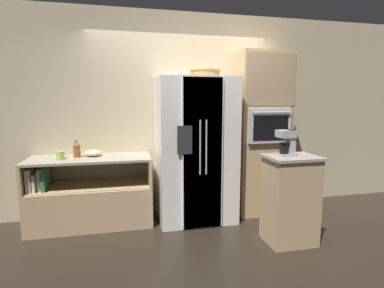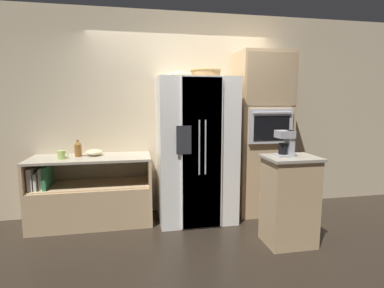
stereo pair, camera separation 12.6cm
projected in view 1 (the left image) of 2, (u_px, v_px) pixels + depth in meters
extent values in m
plane|color=black|center=(186.00, 219.00, 4.05)|extent=(20.00, 20.00, 0.00)
cube|color=beige|center=(180.00, 114.00, 4.28)|extent=(12.00, 0.06, 2.80)
cube|color=tan|center=(92.00, 205.00, 3.85)|extent=(1.50, 0.62, 0.51)
cube|color=tan|center=(91.00, 185.00, 3.81)|extent=(1.44, 0.57, 0.02)
cube|color=tan|center=(27.00, 176.00, 3.63)|extent=(0.04, 0.62, 0.34)
cube|color=tan|center=(149.00, 170.00, 3.95)|extent=(0.04, 0.62, 0.34)
cube|color=#ADA38E|center=(90.00, 159.00, 3.76)|extent=(1.50, 0.62, 0.03)
cube|color=silver|center=(32.00, 178.00, 3.62)|extent=(0.05, 0.41, 0.27)
cube|color=silver|center=(37.00, 181.00, 3.63)|extent=(0.03, 0.40, 0.20)
cube|color=silver|center=(41.00, 178.00, 3.64)|extent=(0.04, 0.31, 0.25)
cube|color=#337A4C|center=(46.00, 177.00, 3.65)|extent=(0.04, 0.40, 0.27)
cube|color=white|center=(195.00, 150.00, 3.99)|extent=(0.99, 0.75, 1.88)
cube|color=white|center=(202.00, 155.00, 3.61)|extent=(0.49, 0.02, 1.85)
cube|color=white|center=(203.00, 155.00, 3.61)|extent=(0.49, 0.02, 1.85)
cylinder|color=#B2B2B7|center=(200.00, 148.00, 3.57)|extent=(0.02, 0.02, 0.66)
cylinder|color=#B2B2B7|center=(206.00, 147.00, 3.58)|extent=(0.02, 0.02, 0.66)
cube|color=#2D2D33|center=(185.00, 140.00, 3.52)|extent=(0.18, 0.01, 0.34)
cube|color=tan|center=(259.00, 134.00, 4.25)|extent=(0.73, 0.59, 2.24)
cube|color=silver|center=(270.00, 126.00, 3.93)|extent=(0.60, 0.04, 0.46)
cube|color=black|center=(271.00, 128.00, 3.91)|extent=(0.49, 0.01, 0.32)
cylinder|color=#B2B2B7|center=(272.00, 112.00, 3.87)|extent=(0.53, 0.02, 0.02)
cube|color=tan|center=(271.00, 79.00, 3.86)|extent=(0.69, 0.01, 0.68)
cube|color=tan|center=(290.00, 201.00, 3.34)|extent=(0.52, 0.42, 0.96)
cube|color=#ADA38E|center=(292.00, 157.00, 3.27)|extent=(0.56, 0.45, 0.03)
cylinder|color=tan|center=(205.00, 74.00, 3.89)|extent=(0.38, 0.38, 0.09)
torus|color=tan|center=(205.00, 71.00, 3.88)|extent=(0.40, 0.40, 0.03)
ellipsoid|color=beige|center=(179.00, 74.00, 3.75)|extent=(0.28, 0.28, 0.07)
cylinder|color=brown|center=(77.00, 151.00, 3.78)|extent=(0.09, 0.09, 0.15)
cone|color=brown|center=(76.00, 143.00, 3.76)|extent=(0.09, 0.09, 0.05)
cylinder|color=brown|center=(76.00, 141.00, 3.76)|extent=(0.03, 0.03, 0.02)
cylinder|color=#B2D166|center=(60.00, 156.00, 3.61)|extent=(0.09, 0.09, 0.10)
torus|color=#B2D166|center=(64.00, 155.00, 3.62)|extent=(0.07, 0.01, 0.07)
ellipsoid|color=beige|center=(93.00, 153.00, 3.86)|extent=(0.21, 0.21, 0.08)
cube|color=#B2B2B7|center=(285.00, 155.00, 3.27)|extent=(0.17, 0.16, 0.02)
cylinder|color=black|center=(284.00, 148.00, 3.26)|extent=(0.10, 0.10, 0.12)
cube|color=#B2B2B7|center=(290.00, 143.00, 3.27)|extent=(0.06, 0.14, 0.28)
cube|color=#B2B2B7|center=(286.00, 134.00, 3.24)|extent=(0.17, 0.16, 0.08)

